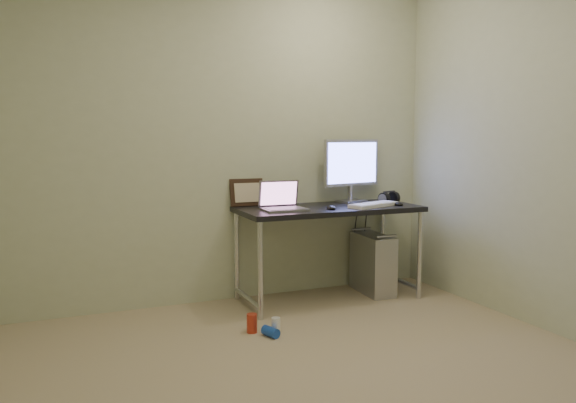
# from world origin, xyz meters

# --- Properties ---
(floor) EXTENTS (3.50, 3.50, 0.00)m
(floor) POSITION_xyz_m (0.00, 0.00, 0.00)
(floor) COLOR tan
(floor) RESTS_ON ground
(wall_back) EXTENTS (3.50, 0.02, 2.50)m
(wall_back) POSITION_xyz_m (0.00, 1.75, 1.25)
(wall_back) COLOR beige
(wall_back) RESTS_ON ground
(desk) EXTENTS (1.44, 0.63, 0.75)m
(desk) POSITION_xyz_m (0.73, 1.43, 0.66)
(desk) COLOR black
(desk) RESTS_ON ground
(tower_computer) EXTENTS (0.24, 0.48, 0.52)m
(tower_computer) POSITION_xyz_m (1.16, 1.46, 0.25)
(tower_computer) COLOR #A8A9AD
(tower_computer) RESTS_ON ground
(cable_a) EXTENTS (0.01, 0.16, 0.69)m
(cable_a) POSITION_xyz_m (1.11, 1.70, 0.40)
(cable_a) COLOR black
(cable_a) RESTS_ON ground
(cable_b) EXTENTS (0.02, 0.11, 0.71)m
(cable_b) POSITION_xyz_m (1.20, 1.68, 0.38)
(cable_b) COLOR black
(cable_b) RESTS_ON ground
(can_red) EXTENTS (0.08, 0.08, 0.13)m
(can_red) POSITION_xyz_m (-0.09, 0.93, 0.06)
(can_red) COLOR red
(can_red) RESTS_ON ground
(can_white) EXTENTS (0.06, 0.06, 0.11)m
(can_white) POSITION_xyz_m (0.04, 0.84, 0.05)
(can_white) COLOR white
(can_white) RESTS_ON ground
(can_blue) EXTENTS (0.10, 0.14, 0.07)m
(can_blue) POSITION_xyz_m (-0.01, 0.80, 0.03)
(can_blue) COLOR blue
(can_blue) RESTS_ON ground
(laptop) EXTENTS (0.32, 0.27, 0.22)m
(laptop) POSITION_xyz_m (0.32, 1.40, 0.80)
(laptop) COLOR #A8A7AE
(laptop) RESTS_ON desk
(monitor) EXTENTS (0.56, 0.20, 0.53)m
(monitor) POSITION_xyz_m (1.05, 1.64, 1.06)
(monitor) COLOR #A8A7AE
(monitor) RESTS_ON desk
(keyboard) EXTENTS (0.48, 0.29, 0.03)m
(keyboard) POSITION_xyz_m (1.06, 1.30, 0.76)
(keyboard) COLOR white
(keyboard) RESTS_ON desk
(mouse_right) EXTENTS (0.07, 0.10, 0.03)m
(mouse_right) POSITION_xyz_m (1.29, 1.29, 0.77)
(mouse_right) COLOR black
(mouse_right) RESTS_ON desk
(mouse_left) EXTENTS (0.09, 0.12, 0.04)m
(mouse_left) POSITION_xyz_m (0.67, 1.28, 0.77)
(mouse_left) COLOR black
(mouse_left) RESTS_ON desk
(headphones) EXTENTS (0.20, 0.11, 0.12)m
(headphones) POSITION_xyz_m (1.36, 1.53, 0.78)
(headphones) COLOR black
(headphones) RESTS_ON desk
(picture_frame) EXTENTS (0.28, 0.08, 0.22)m
(picture_frame) POSITION_xyz_m (0.15, 1.72, 0.86)
(picture_frame) COLOR black
(picture_frame) RESTS_ON desk
(webcam) EXTENTS (0.05, 0.04, 0.13)m
(webcam) POSITION_xyz_m (0.38, 1.71, 0.85)
(webcam) COLOR silver
(webcam) RESTS_ON desk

